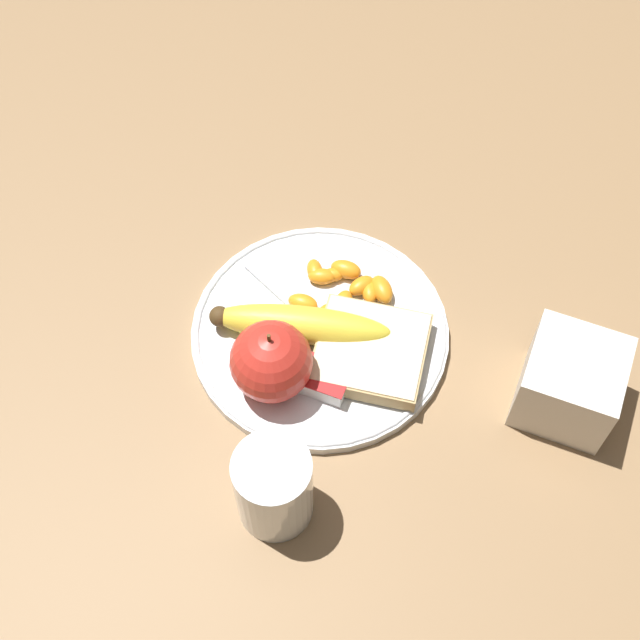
{
  "coord_description": "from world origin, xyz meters",
  "views": [
    {
      "loc": [
        0.17,
        -0.43,
        0.79
      ],
      "look_at": [
        0.0,
        0.0,
        0.03
      ],
      "focal_mm": 50.0,
      "sensor_mm": 36.0,
      "label": 1
    }
  ],
  "objects_px": {
    "apple": "(271,362)",
    "fork": "(316,325)",
    "banana": "(299,325)",
    "juice_glass": "(274,489)",
    "bread_slice": "(370,351)",
    "condiment_caddy": "(570,383)",
    "plate": "(320,332)",
    "jam_packet": "(326,380)"
  },
  "relations": [
    {
      "from": "apple",
      "to": "fork",
      "type": "bearing_deg",
      "value": 77.91
    },
    {
      "from": "banana",
      "to": "fork",
      "type": "relative_size",
      "value": 1.09
    },
    {
      "from": "juice_glass",
      "to": "banana",
      "type": "relative_size",
      "value": 0.53
    },
    {
      "from": "bread_slice",
      "to": "condiment_caddy",
      "type": "relative_size",
      "value": 1.37
    },
    {
      "from": "plate",
      "to": "condiment_caddy",
      "type": "distance_m",
      "value": 0.25
    },
    {
      "from": "plate",
      "to": "bread_slice",
      "type": "xyz_separation_m",
      "value": [
        0.06,
        -0.01,
        0.02
      ]
    },
    {
      "from": "plate",
      "to": "banana",
      "type": "height_order",
      "value": "banana"
    },
    {
      "from": "bread_slice",
      "to": "fork",
      "type": "height_order",
      "value": "bread_slice"
    },
    {
      "from": "banana",
      "to": "condiment_caddy",
      "type": "distance_m",
      "value": 0.27
    },
    {
      "from": "apple",
      "to": "condiment_caddy",
      "type": "distance_m",
      "value": 0.28
    },
    {
      "from": "juice_glass",
      "to": "banana",
      "type": "height_order",
      "value": "juice_glass"
    },
    {
      "from": "plate",
      "to": "banana",
      "type": "xyz_separation_m",
      "value": [
        -0.02,
        -0.01,
        0.02
      ]
    },
    {
      "from": "juice_glass",
      "to": "fork",
      "type": "relative_size",
      "value": 0.58
    },
    {
      "from": "plate",
      "to": "apple",
      "type": "distance_m",
      "value": 0.09
    },
    {
      "from": "plate",
      "to": "banana",
      "type": "distance_m",
      "value": 0.03
    },
    {
      "from": "plate",
      "to": "fork",
      "type": "xyz_separation_m",
      "value": [
        -0.01,
        0.0,
        0.01
      ]
    },
    {
      "from": "plate",
      "to": "jam_packet",
      "type": "bearing_deg",
      "value": -63.32
    },
    {
      "from": "bread_slice",
      "to": "banana",
      "type": "bearing_deg",
      "value": -178.72
    },
    {
      "from": "plate",
      "to": "fork",
      "type": "relative_size",
      "value": 1.57
    },
    {
      "from": "apple",
      "to": "condiment_caddy",
      "type": "height_order",
      "value": "apple"
    },
    {
      "from": "juice_glass",
      "to": "fork",
      "type": "distance_m",
      "value": 0.19
    },
    {
      "from": "apple",
      "to": "jam_packet",
      "type": "xyz_separation_m",
      "value": [
        0.05,
        0.01,
        -0.03
      ]
    },
    {
      "from": "plate",
      "to": "juice_glass",
      "type": "bearing_deg",
      "value": -81.0
    },
    {
      "from": "plate",
      "to": "apple",
      "type": "relative_size",
      "value": 2.97
    },
    {
      "from": "bread_slice",
      "to": "jam_packet",
      "type": "distance_m",
      "value": 0.05
    },
    {
      "from": "fork",
      "to": "banana",
      "type": "bearing_deg",
      "value": -102.99
    },
    {
      "from": "banana",
      "to": "juice_glass",
      "type": "bearing_deg",
      "value": -74.82
    },
    {
      "from": "condiment_caddy",
      "to": "bread_slice",
      "type": "bearing_deg",
      "value": -171.7
    },
    {
      "from": "plate",
      "to": "jam_packet",
      "type": "height_order",
      "value": "jam_packet"
    },
    {
      "from": "condiment_caddy",
      "to": "juice_glass",
      "type": "bearing_deg",
      "value": -137.29
    },
    {
      "from": "apple",
      "to": "juice_glass",
      "type": "bearing_deg",
      "value": -65.84
    },
    {
      "from": "bread_slice",
      "to": "condiment_caddy",
      "type": "xyz_separation_m",
      "value": [
        0.19,
        0.03,
        0.02
      ]
    },
    {
      "from": "apple",
      "to": "banana",
      "type": "bearing_deg",
      "value": 86.09
    },
    {
      "from": "apple",
      "to": "banana",
      "type": "xyz_separation_m",
      "value": [
        0.0,
        0.06,
        -0.02
      ]
    },
    {
      "from": "apple",
      "to": "bread_slice",
      "type": "distance_m",
      "value": 0.1
    },
    {
      "from": "apple",
      "to": "fork",
      "type": "xyz_separation_m",
      "value": [
        0.02,
        0.07,
        -0.04
      ]
    },
    {
      "from": "juice_glass",
      "to": "apple",
      "type": "xyz_separation_m",
      "value": [
        -0.05,
        0.11,
        0.01
      ]
    },
    {
      "from": "fork",
      "to": "jam_packet",
      "type": "relative_size",
      "value": 3.62
    },
    {
      "from": "fork",
      "to": "jam_packet",
      "type": "bearing_deg",
      "value": -35.11
    },
    {
      "from": "plate",
      "to": "jam_packet",
      "type": "relative_size",
      "value": 5.67
    },
    {
      "from": "juice_glass",
      "to": "condiment_caddy",
      "type": "distance_m",
      "value": 0.3
    },
    {
      "from": "jam_packet",
      "to": "condiment_caddy",
      "type": "height_order",
      "value": "condiment_caddy"
    }
  ]
}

